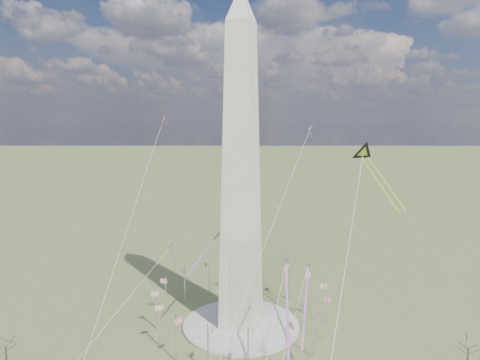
% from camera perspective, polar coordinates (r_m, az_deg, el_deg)
% --- Properties ---
extents(ground, '(2000.00, 2000.00, 0.00)m').
position_cam_1_polar(ground, '(140.10, 0.14, -18.88)').
color(ground, '#4A582C').
rests_on(ground, ground).
extents(plaza, '(36.00, 36.00, 0.80)m').
position_cam_1_polar(plaza, '(139.92, 0.14, -18.74)').
color(plaza, beige).
rests_on(plaza, ground).
extents(washington_monument, '(15.56, 15.56, 100.00)m').
position_cam_1_polar(washington_monument, '(125.71, 0.15, 0.96)').
color(washington_monument, beige).
rests_on(washington_monument, plaza).
extents(flagpole_ring, '(54.40, 54.40, 13.00)m').
position_cam_1_polar(flagpole_ring, '(136.94, 0.15, -16.18)').
color(flagpole_ring, silver).
rests_on(flagpole_ring, ground).
extents(tree_near, '(6.21, 6.21, 10.86)m').
position_cam_1_polar(tree_near, '(127.26, 28.19, -18.96)').
color(tree_near, '#403826').
rests_on(tree_near, ground).
extents(tree_far, '(7.86, 7.86, 13.76)m').
position_cam_1_polar(tree_far, '(124.15, -28.82, -18.65)').
color(tree_far, '#403826').
rests_on(tree_far, ground).
extents(kite_delta_black, '(15.57, 18.71, 16.45)m').
position_cam_1_polar(kite_delta_black, '(124.67, 16.37, 3.11)').
color(kite_delta_black, black).
rests_on(kite_delta_black, ground).
extents(kite_diamond_purple, '(1.61, 2.61, 8.30)m').
position_cam_1_polar(kite_diamond_purple, '(142.16, -9.07, -8.94)').
color(kite_diamond_purple, '#45186E').
rests_on(kite_diamond_purple, ground).
extents(kite_streamer_left, '(7.00, 21.99, 15.39)m').
position_cam_1_polar(kite_streamer_left, '(108.63, 6.27, -14.57)').
color(kite_streamer_left, '#FF2C28').
rests_on(kite_streamer_left, ground).
extents(kite_streamer_mid, '(6.37, 18.48, 12.99)m').
position_cam_1_polar(kite_streamer_mid, '(130.22, -3.59, -7.97)').
color(kite_streamer_mid, '#FF2C28').
rests_on(kite_streamer_mid, ground).
extents(kite_streamer_right, '(4.06, 23.72, 16.30)m').
position_cam_1_polar(kite_streamer_right, '(130.24, 8.86, -14.51)').
color(kite_streamer_right, '#FF2C28').
rests_on(kite_streamer_right, ground).
extents(kite_small_red, '(1.54, 2.38, 5.16)m').
position_cam_1_polar(kite_small_red, '(180.07, -9.97, 8.40)').
color(kite_small_red, '#F6471C').
rests_on(kite_small_red, ground).
extents(kite_small_white, '(1.65, 2.37, 4.93)m').
position_cam_1_polar(kite_small_white, '(172.49, 9.38, 6.77)').
color(kite_small_white, silver).
rests_on(kite_small_white, ground).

